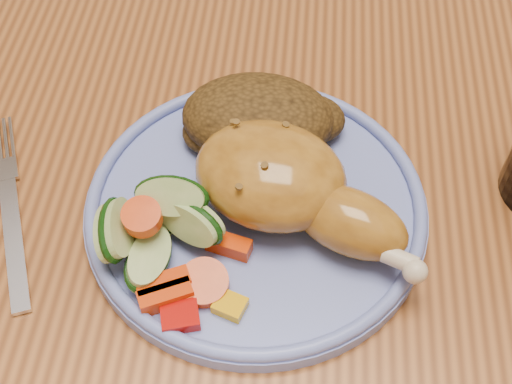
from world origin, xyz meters
TOP-DOWN VIEW (x-y plane):
  - dining_table at (0.00, 0.00)m, footprint 0.90×1.40m
  - plate at (-0.04, -0.11)m, footprint 0.25×0.25m
  - plate_rim at (-0.04, -0.11)m, footprint 0.25×0.25m
  - chicken_leg at (-0.02, -0.11)m, footprint 0.17×0.13m
  - rice_pilaf at (-0.04, -0.04)m, footprint 0.13×0.09m
  - vegetable_pile at (-0.10, -0.16)m, footprint 0.12×0.11m
  - fork at (-0.22, -0.13)m, footprint 0.07×0.16m

SIDE VIEW (x-z plane):
  - dining_table at x=0.00m, z-range 0.29..1.04m
  - fork at x=-0.22m, z-range 0.75..0.76m
  - plate at x=-0.04m, z-range 0.75..0.76m
  - plate_rim at x=-0.04m, z-range 0.76..0.77m
  - vegetable_pile at x=-0.10m, z-range 0.75..0.81m
  - rice_pilaf at x=-0.04m, z-range 0.76..0.81m
  - chicken_leg at x=-0.02m, z-range 0.76..0.82m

